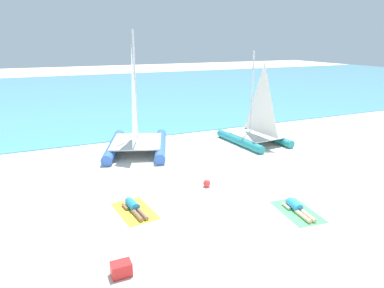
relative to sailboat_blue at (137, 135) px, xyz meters
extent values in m
plane|color=silver|center=(1.56, 1.70, -0.91)|extent=(120.00, 120.00, 0.00)
cube|color=#4C9EB7|center=(1.56, 22.28, -0.88)|extent=(120.00, 40.00, 0.05)
cylinder|color=blue|center=(-1.10, 0.55, -0.64)|extent=(2.10, 4.57, 0.53)
cylinder|color=blue|center=(1.20, -0.28, -0.64)|extent=(2.10, 4.57, 0.53)
cube|color=silver|center=(-0.03, -0.07, -0.34)|extent=(3.32, 3.65, 0.07)
cylinder|color=silver|center=(0.20, 0.55, 2.41)|extent=(0.11, 0.11, 5.56)
pyramid|color=white|center=(-0.17, -0.48, 2.24)|extent=(0.90, 2.32, 4.67)
cylinder|color=teal|center=(5.50, -1.13, -0.69)|extent=(0.79, 3.89, 0.44)
cylinder|color=teal|center=(7.52, -0.95, -0.69)|extent=(0.79, 3.89, 0.44)
cube|color=silver|center=(6.52, -1.22, -0.44)|extent=(2.24, 2.65, 0.06)
cylinder|color=silver|center=(6.48, -0.67, 1.83)|extent=(0.09, 0.09, 4.60)
pyramid|color=white|center=(6.56, -1.58, 1.70)|extent=(0.24, 2.02, 3.87)
cube|color=yellow|center=(-1.83, -6.36, -0.90)|extent=(1.32, 2.02, 0.01)
cylinder|color=#268CCC|center=(-1.85, -6.16, -0.75)|extent=(0.37, 0.65, 0.30)
sphere|color=#8C6647|center=(-1.90, -5.75, -0.75)|extent=(0.22, 0.22, 0.22)
cylinder|color=#8C6647|center=(-1.86, -6.81, -0.83)|extent=(0.23, 0.79, 0.14)
cylinder|color=#8C6647|center=(-1.68, -6.79, -0.83)|extent=(0.23, 0.79, 0.14)
cylinder|color=#8C6647|center=(-2.09, -6.03, -0.84)|extent=(0.15, 0.46, 0.10)
cylinder|color=#8C6647|center=(-1.65, -5.98, -0.84)|extent=(0.15, 0.46, 0.10)
cube|color=#4CB266|center=(3.23, -8.64, -0.90)|extent=(1.31, 2.01, 0.01)
cylinder|color=#268CCC|center=(3.25, -8.44, -0.75)|extent=(0.37, 0.65, 0.30)
sphere|color=#D8AD84|center=(3.30, -8.03, -0.75)|extent=(0.22, 0.22, 0.22)
cylinder|color=#D8AD84|center=(3.08, -9.07, -0.83)|extent=(0.23, 0.79, 0.14)
cylinder|color=#D8AD84|center=(3.26, -9.10, -0.83)|extent=(0.23, 0.79, 0.14)
cylinder|color=#D8AD84|center=(3.05, -8.26, -0.84)|extent=(0.15, 0.46, 0.10)
cylinder|color=#D8AD84|center=(3.48, -8.31, -0.84)|extent=(0.15, 0.46, 0.10)
sphere|color=red|center=(1.33, -5.52, -0.76)|extent=(0.30, 0.30, 0.30)
cube|color=red|center=(-2.99, -9.50, -0.73)|extent=(0.50, 0.36, 0.36)
camera|label=1|loc=(-4.34, -16.88, 4.73)|focal=32.41mm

